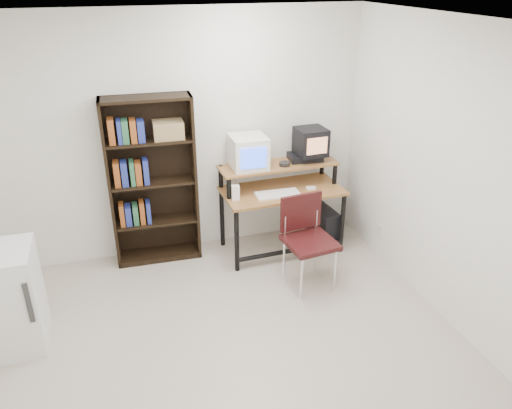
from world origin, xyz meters
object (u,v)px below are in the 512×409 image
object	(u,v)px
school_chair	(306,232)
computer_desk	(281,192)
pc_tower	(323,225)
bookshelf	(152,179)
crt_tv	(311,142)
mini_fridge	(6,300)
crt_monitor	(248,152)

from	to	relation	value
school_chair	computer_desk	bearing A→B (deg)	83.86
pc_tower	bookshelf	bearing A→B (deg)	166.76
pc_tower	computer_desk	bearing A→B (deg)	171.75
crt_tv	mini_fridge	size ratio (longest dim) A/B	0.37
bookshelf	mini_fridge	world-z (taller)	bookshelf
crt_tv	mini_fridge	distance (m)	3.32
computer_desk	pc_tower	bearing A→B (deg)	-4.37
computer_desk	crt_tv	world-z (taller)	crt_tv
pc_tower	school_chair	distance (m)	0.94
mini_fridge	crt_monitor	bearing A→B (deg)	22.57
school_chair	mini_fridge	bearing A→B (deg)	176.61
pc_tower	bookshelf	world-z (taller)	bookshelf
computer_desk	crt_monitor	world-z (taller)	crt_monitor
crt_monitor	pc_tower	xyz separation A→B (m)	(0.86, -0.15, -0.94)
school_chair	mini_fridge	world-z (taller)	school_chair
school_chair	pc_tower	bearing A→B (deg)	47.33
pc_tower	crt_monitor	bearing A→B (deg)	164.64
crt_monitor	school_chair	bearing A→B (deg)	-68.01
school_chair	crt_monitor	bearing A→B (deg)	105.53
bookshelf	mini_fridge	xyz separation A→B (m)	(-1.36, -1.09, -0.47)
crt_tv	bookshelf	size ratio (longest dim) A/B	0.18
crt_monitor	mini_fridge	bearing A→B (deg)	-157.28
computer_desk	bookshelf	xyz separation A→B (m)	(-1.36, 0.23, 0.22)
computer_desk	crt_tv	xyz separation A→B (m)	(0.37, 0.11, 0.50)
computer_desk	bookshelf	world-z (taller)	bookshelf
pc_tower	mini_fridge	world-z (taller)	mini_fridge
crt_tv	pc_tower	distance (m)	1.01
computer_desk	bookshelf	bearing A→B (deg)	168.76
bookshelf	mini_fridge	distance (m)	1.81
school_chair	bookshelf	distance (m)	1.70
bookshelf	pc_tower	bearing A→B (deg)	-5.40
computer_desk	crt_tv	distance (m)	0.63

